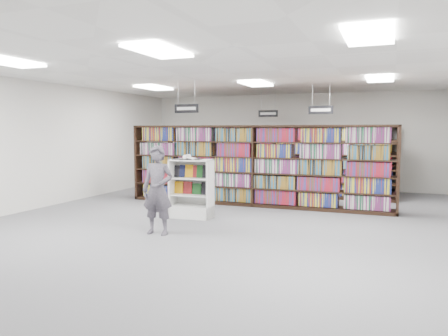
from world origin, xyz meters
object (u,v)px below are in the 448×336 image
(bookshelf_row_near, at_px, (256,166))
(endcap_display, at_px, (192,197))
(open_book, at_px, (187,158))
(shopper, at_px, (158,190))

(bookshelf_row_near, height_order, endcap_display, bookshelf_row_near)
(open_book, bearing_deg, bookshelf_row_near, 57.21)
(endcap_display, distance_m, shopper, 1.72)
(shopper, bearing_deg, endcap_display, 89.66)
(bookshelf_row_near, xyz_separation_m, endcap_display, (-0.87, -2.03, -0.59))
(endcap_display, height_order, shopper, shopper)
(bookshelf_row_near, relative_size, open_book, 10.32)
(endcap_display, distance_m, open_book, 0.90)
(endcap_display, height_order, open_book, open_book)
(endcap_display, relative_size, shopper, 0.78)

